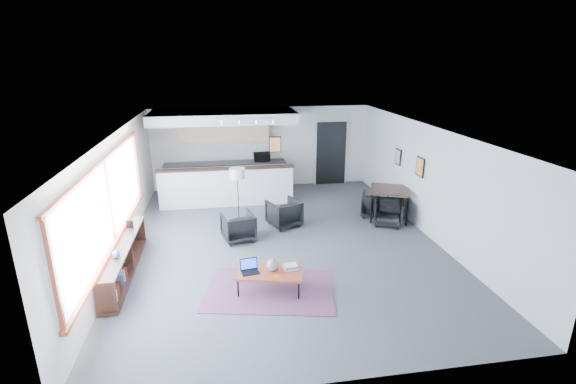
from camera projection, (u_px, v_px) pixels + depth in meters
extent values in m
cube|color=#464648|center=(282.00, 242.00, 9.74)|extent=(7.00, 9.00, 0.01)
cube|color=white|center=(282.00, 130.00, 8.93)|extent=(7.00, 9.00, 0.01)
cube|color=silver|center=(262.00, 148.00, 13.57)|extent=(7.00, 0.01, 2.60)
cube|color=silver|center=(337.00, 297.00, 5.11)|extent=(7.00, 0.01, 2.60)
cube|color=silver|center=(118.00, 196.00, 8.80)|extent=(0.01, 9.00, 2.60)
cube|color=silver|center=(428.00, 181.00, 9.88)|extent=(0.01, 9.00, 2.60)
cube|color=#8CBFFF|center=(108.00, 201.00, 7.90)|extent=(0.02, 5.80, 1.55)
cube|color=maroon|center=(116.00, 240.00, 8.15)|extent=(0.10, 5.95, 0.06)
cube|color=maroon|center=(104.00, 160.00, 7.65)|extent=(0.06, 5.95, 0.06)
cube|color=maroon|center=(53.00, 277.00, 5.18)|extent=(0.06, 0.06, 1.60)
cube|color=maroon|center=(110.00, 201.00, 7.90)|extent=(0.06, 0.06, 1.60)
cube|color=maroon|center=(137.00, 164.00, 10.62)|extent=(0.06, 0.06, 1.60)
cube|color=black|center=(122.00, 245.00, 8.10)|extent=(0.35, 3.00, 0.05)
cube|color=black|center=(126.00, 271.00, 8.28)|extent=(0.35, 3.00, 0.05)
cube|color=black|center=(106.00, 299.00, 6.83)|extent=(0.33, 0.04, 0.55)
cube|color=black|center=(124.00, 259.00, 8.19)|extent=(0.33, 0.04, 0.55)
cube|color=black|center=(137.00, 230.00, 9.55)|extent=(0.33, 0.04, 0.55)
cube|color=#3359A5|center=(109.00, 302.00, 7.02)|extent=(0.18, 0.04, 0.20)
cube|color=silver|center=(112.00, 296.00, 7.17)|extent=(0.18, 0.04, 0.22)
cube|color=maroon|center=(114.00, 290.00, 7.33)|extent=(0.18, 0.04, 0.24)
cube|color=black|center=(116.00, 286.00, 7.50)|extent=(0.18, 0.04, 0.20)
cube|color=#3359A5|center=(118.00, 281.00, 7.65)|extent=(0.18, 0.04, 0.22)
cube|color=silver|center=(120.00, 276.00, 7.81)|extent=(0.18, 0.04, 0.24)
cube|color=maroon|center=(122.00, 272.00, 7.97)|extent=(0.18, 0.04, 0.20)
cube|color=black|center=(124.00, 268.00, 8.13)|extent=(0.18, 0.04, 0.22)
cube|color=#3359A5|center=(126.00, 263.00, 8.29)|extent=(0.18, 0.03, 0.24)
cube|color=silver|center=(128.00, 260.00, 8.45)|extent=(0.18, 0.03, 0.20)
cube|color=maroon|center=(129.00, 256.00, 8.61)|extent=(0.18, 0.03, 0.22)
cube|color=black|center=(131.00, 252.00, 8.77)|extent=(0.18, 0.04, 0.24)
cube|color=black|center=(130.00, 224.00, 8.82)|extent=(0.14, 0.02, 0.18)
sphere|color=#264C99|center=(116.00, 254.00, 7.51)|extent=(0.14, 0.14, 0.14)
cube|color=white|center=(227.00, 187.00, 11.92)|extent=(3.80, 0.25, 1.10)
cube|color=black|center=(226.00, 169.00, 11.75)|extent=(3.85, 0.32, 0.04)
cube|color=white|center=(226.00, 177.00, 13.31)|extent=(3.80, 0.60, 0.90)
cube|color=#2D2D2D|center=(225.00, 163.00, 13.17)|extent=(3.82, 0.62, 0.04)
cube|color=tan|center=(224.00, 130.00, 12.99)|extent=(2.80, 0.35, 0.70)
cube|color=white|center=(223.00, 116.00, 12.18)|extent=(4.20, 1.80, 0.30)
cube|color=black|center=(275.00, 145.00, 11.77)|extent=(0.35, 0.03, 0.45)
cube|color=orange|center=(275.00, 145.00, 11.76)|extent=(0.30, 0.01, 0.40)
cube|color=black|center=(331.00, 153.00, 13.92)|extent=(1.00, 0.12, 2.10)
cube|color=white|center=(315.00, 154.00, 13.85)|extent=(0.06, 0.10, 2.10)
cube|color=white|center=(346.00, 152.00, 14.01)|extent=(0.06, 0.10, 2.10)
cube|color=white|center=(332.00, 121.00, 13.60)|extent=(1.10, 0.10, 0.06)
cube|color=silver|center=(247.00, 119.00, 10.92)|extent=(1.60, 0.04, 0.04)
cylinder|color=silver|center=(222.00, 123.00, 10.85)|extent=(0.07, 0.07, 0.09)
cylinder|color=silver|center=(239.00, 122.00, 10.92)|extent=(0.07, 0.07, 0.09)
cylinder|color=silver|center=(257.00, 122.00, 10.99)|extent=(0.07, 0.07, 0.09)
cylinder|color=silver|center=(273.00, 121.00, 11.05)|extent=(0.07, 0.07, 0.09)
cube|color=black|center=(420.00, 167.00, 10.17)|extent=(0.03, 0.38, 0.48)
cube|color=orange|center=(420.00, 167.00, 10.17)|extent=(0.00, 0.32, 0.42)
cube|color=black|center=(398.00, 157.00, 11.40)|extent=(0.03, 0.34, 0.44)
cube|color=#859FC5|center=(398.00, 157.00, 11.40)|extent=(0.00, 0.28, 0.38)
cube|color=#542D42|center=(270.00, 290.00, 7.70)|extent=(2.61, 2.03, 0.01)
cube|color=maroon|center=(270.00, 273.00, 7.59)|extent=(1.28, 0.88, 0.05)
cube|color=black|center=(238.00, 289.00, 7.42)|extent=(0.03, 0.03, 0.34)
cube|color=black|center=(243.00, 274.00, 7.94)|extent=(0.03, 0.03, 0.34)
cube|color=black|center=(299.00, 291.00, 7.36)|extent=(0.03, 0.03, 0.34)
cube|color=black|center=(300.00, 276.00, 7.87)|extent=(0.03, 0.03, 0.34)
cube|color=black|center=(268.00, 282.00, 7.34)|extent=(1.09, 0.28, 0.03)
cube|color=black|center=(271.00, 267.00, 7.85)|extent=(1.09, 0.28, 0.03)
cube|color=black|center=(250.00, 272.00, 7.55)|extent=(0.35, 0.28, 0.02)
cube|color=black|center=(249.00, 264.00, 7.62)|extent=(0.32, 0.11, 0.21)
cube|color=blue|center=(249.00, 264.00, 7.61)|extent=(0.29, 0.09, 0.18)
sphere|color=gray|center=(272.00, 265.00, 7.59)|extent=(0.23, 0.23, 0.23)
cube|color=silver|center=(291.00, 267.00, 7.70)|extent=(0.29, 0.24, 0.03)
cube|color=#3359A5|center=(291.00, 266.00, 7.69)|extent=(0.26, 0.22, 0.03)
cube|color=silver|center=(291.00, 265.00, 7.66)|extent=(0.24, 0.20, 0.03)
cube|color=#E5590C|center=(276.00, 276.00, 7.42)|extent=(0.13, 0.13, 0.01)
imported|color=black|center=(238.00, 226.00, 9.71)|extent=(0.83, 0.80, 0.72)
imported|color=black|center=(284.00, 212.00, 10.55)|extent=(0.93, 0.91, 0.75)
cylinder|color=black|center=(239.00, 219.00, 11.02)|extent=(0.31, 0.31, 0.03)
cylinder|color=black|center=(238.00, 198.00, 10.84)|extent=(0.03, 0.03, 1.19)
cylinder|color=beige|center=(237.00, 173.00, 10.63)|extent=(0.52, 0.52, 0.26)
cube|color=black|center=(390.00, 190.00, 10.87)|extent=(1.28, 1.28, 0.04)
cylinder|color=black|center=(372.00, 209.00, 10.68)|extent=(0.06, 0.06, 0.79)
cylinder|color=black|center=(373.00, 198.00, 11.49)|extent=(0.06, 0.06, 0.79)
cylinder|color=black|center=(407.00, 212.00, 10.50)|extent=(0.06, 0.06, 0.79)
cylinder|color=black|center=(405.00, 201.00, 11.31)|extent=(0.06, 0.06, 0.79)
imported|color=black|center=(389.00, 213.00, 10.63)|extent=(0.77, 0.75, 0.62)
imported|color=black|center=(375.00, 205.00, 11.20)|extent=(0.77, 0.75, 0.61)
imported|color=black|center=(262.00, 156.00, 13.29)|extent=(0.51, 0.30, 0.34)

